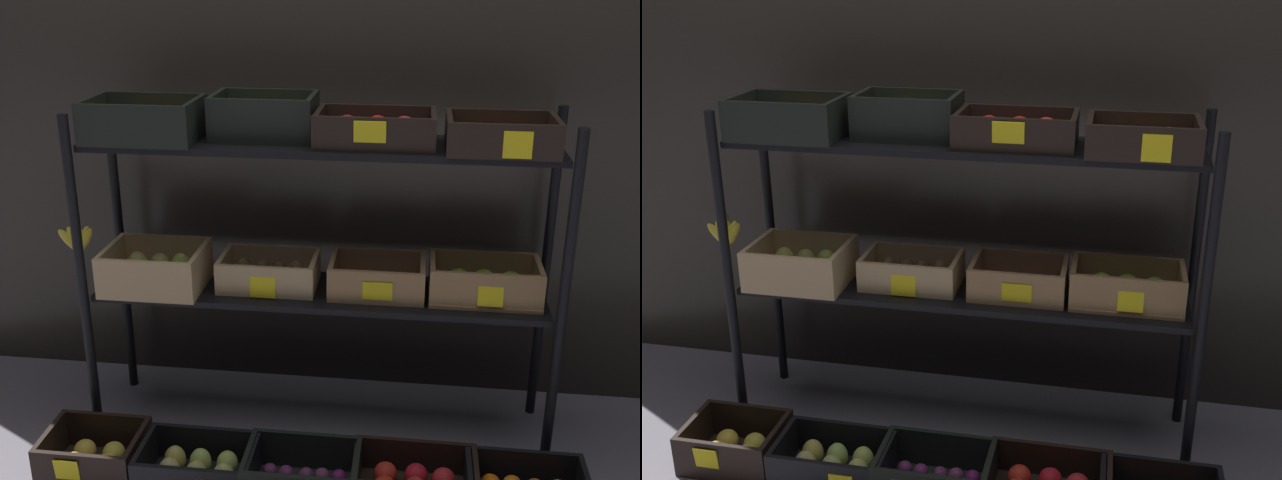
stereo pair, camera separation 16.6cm
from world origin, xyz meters
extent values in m
plane|color=slate|center=(0.00, 0.00, 0.00)|extent=(10.00, 10.00, 0.00)
cube|color=#2D2823|center=(0.00, 0.37, 1.19)|extent=(3.89, 0.12, 2.38)
cylinder|color=black|center=(-0.75, -0.17, 0.56)|extent=(0.03, 0.03, 1.11)
cylinder|color=black|center=(0.75, -0.17, 0.56)|extent=(0.03, 0.03, 1.11)
cylinder|color=black|center=(-0.75, 0.17, 0.56)|extent=(0.03, 0.03, 1.11)
cylinder|color=black|center=(0.75, 0.17, 0.56)|extent=(0.03, 0.03, 1.11)
cube|color=black|center=(0.00, 0.00, 0.51)|extent=(1.46, 0.30, 0.02)
cube|color=black|center=(0.00, 0.00, 1.00)|extent=(1.46, 0.30, 0.02)
cube|color=tan|center=(-0.54, -0.05, 0.52)|extent=(0.32, 0.25, 0.01)
cube|color=tan|center=(-0.54, -0.16, 0.59)|extent=(0.32, 0.02, 0.13)
cube|color=tan|center=(-0.54, 0.07, 0.59)|extent=(0.32, 0.02, 0.13)
cube|color=tan|center=(-0.69, -0.05, 0.59)|extent=(0.02, 0.22, 0.13)
cube|color=tan|center=(-0.39, -0.05, 0.59)|extent=(0.02, 0.22, 0.13)
ellipsoid|color=tan|center=(-0.61, -0.09, 0.57)|extent=(0.07, 0.07, 0.09)
ellipsoid|color=#B1BE5D|center=(-0.54, -0.08, 0.57)|extent=(0.07, 0.07, 0.09)
ellipsoid|color=#ABBC5C|center=(-0.47, -0.09, 0.57)|extent=(0.07, 0.07, 0.09)
ellipsoid|color=#BEC05C|center=(-0.62, -0.01, 0.57)|extent=(0.07, 0.07, 0.09)
ellipsoid|color=#A9AD55|center=(-0.54, -0.01, 0.57)|extent=(0.07, 0.07, 0.09)
ellipsoid|color=#A6C24C|center=(-0.47, 0.00, 0.57)|extent=(0.07, 0.07, 0.09)
cube|color=tan|center=(-0.17, 0.01, 0.52)|extent=(0.32, 0.21, 0.01)
cube|color=tan|center=(-0.17, -0.08, 0.57)|extent=(0.32, 0.02, 0.09)
cube|color=tan|center=(-0.17, 0.11, 0.57)|extent=(0.32, 0.02, 0.09)
cube|color=tan|center=(-0.32, 0.01, 0.57)|extent=(0.02, 0.17, 0.09)
cube|color=tan|center=(-0.02, 0.01, 0.57)|extent=(0.02, 0.17, 0.09)
ellipsoid|color=brown|center=(-0.26, -0.02, 0.56)|extent=(0.05, 0.05, 0.07)
ellipsoid|color=brown|center=(-0.20, -0.02, 0.56)|extent=(0.05, 0.05, 0.07)
ellipsoid|color=brown|center=(-0.14, -0.02, 0.56)|extent=(0.05, 0.05, 0.07)
ellipsoid|color=brown|center=(-0.08, -0.02, 0.56)|extent=(0.05, 0.05, 0.07)
ellipsoid|color=brown|center=(-0.26, 0.04, 0.56)|extent=(0.05, 0.05, 0.07)
ellipsoid|color=brown|center=(-0.20, 0.04, 0.56)|extent=(0.05, 0.05, 0.07)
ellipsoid|color=brown|center=(-0.14, 0.04, 0.56)|extent=(0.05, 0.05, 0.07)
ellipsoid|color=brown|center=(-0.09, 0.04, 0.56)|extent=(0.05, 0.05, 0.07)
cube|color=yellow|center=(-0.17, -0.09, 0.55)|extent=(0.08, 0.01, 0.07)
cube|color=#A87F51|center=(0.19, 0.01, 0.52)|extent=(0.31, 0.21, 0.01)
cube|color=#A87F51|center=(0.19, -0.09, 0.58)|extent=(0.31, 0.02, 0.10)
cube|color=#A87F51|center=(0.19, 0.11, 0.58)|extent=(0.31, 0.02, 0.10)
cube|color=#A87F51|center=(0.04, 0.01, 0.58)|extent=(0.02, 0.18, 0.10)
cube|color=#A87F51|center=(0.33, 0.01, 0.58)|extent=(0.02, 0.18, 0.10)
sphere|color=#5B1D4B|center=(0.10, -0.02, 0.55)|extent=(0.05, 0.05, 0.05)
sphere|color=#651E59|center=(0.16, -0.03, 0.55)|extent=(0.05, 0.05, 0.05)
sphere|color=#541E55|center=(0.21, -0.02, 0.55)|extent=(0.05, 0.05, 0.05)
sphere|color=#591C51|center=(0.27, -0.03, 0.55)|extent=(0.05, 0.05, 0.05)
sphere|color=#561A50|center=(0.10, 0.04, 0.55)|extent=(0.05, 0.05, 0.05)
sphere|color=#5F2A56|center=(0.16, 0.04, 0.55)|extent=(0.05, 0.05, 0.05)
sphere|color=#5B2B53|center=(0.22, 0.04, 0.55)|extent=(0.05, 0.05, 0.05)
sphere|color=#601951|center=(0.27, 0.04, 0.55)|extent=(0.05, 0.05, 0.05)
cube|color=yellow|center=(0.19, -0.10, 0.56)|extent=(0.09, 0.01, 0.06)
cube|color=#A87F51|center=(0.53, 0.00, 0.52)|extent=(0.35, 0.21, 0.01)
cube|color=#A87F51|center=(0.53, -0.09, 0.58)|extent=(0.35, 0.02, 0.11)
cube|color=#A87F51|center=(0.53, 0.10, 0.58)|extent=(0.35, 0.02, 0.11)
cube|color=#A87F51|center=(0.36, 0.00, 0.58)|extent=(0.02, 0.18, 0.11)
cube|color=#A87F51|center=(0.70, 0.00, 0.58)|extent=(0.02, 0.18, 0.11)
sphere|color=#8BB442|center=(0.45, -0.02, 0.56)|extent=(0.07, 0.07, 0.07)
sphere|color=#98B93A|center=(0.53, -0.02, 0.56)|extent=(0.07, 0.07, 0.07)
sphere|color=#85C134|center=(0.61, -0.02, 0.56)|extent=(0.07, 0.07, 0.07)
sphere|color=#8CC435|center=(0.45, 0.03, 0.56)|extent=(0.07, 0.07, 0.07)
sphere|color=#8FC432|center=(0.53, 0.03, 0.56)|extent=(0.07, 0.07, 0.07)
sphere|color=#8DC540|center=(0.62, 0.03, 0.56)|extent=(0.07, 0.07, 0.07)
cube|color=yellow|center=(0.54, -0.10, 0.57)|extent=(0.08, 0.01, 0.07)
cube|color=black|center=(-0.54, -0.04, 1.02)|extent=(0.35, 0.24, 0.01)
cube|color=black|center=(-0.54, -0.15, 1.08)|extent=(0.35, 0.02, 0.12)
cube|color=black|center=(-0.54, 0.07, 1.08)|extent=(0.35, 0.02, 0.12)
cube|color=black|center=(-0.71, -0.04, 1.08)|extent=(0.02, 0.21, 0.12)
cube|color=black|center=(-0.38, -0.04, 1.08)|extent=(0.02, 0.21, 0.12)
sphere|color=orange|center=(-0.63, -0.07, 1.06)|extent=(0.07, 0.07, 0.07)
sphere|color=orange|center=(-0.55, -0.07, 1.06)|extent=(0.07, 0.07, 0.07)
sphere|color=orange|center=(-0.46, -0.07, 1.06)|extent=(0.07, 0.07, 0.07)
sphere|color=orange|center=(-0.63, -0.01, 1.06)|extent=(0.07, 0.07, 0.07)
sphere|color=orange|center=(-0.55, 0.00, 1.06)|extent=(0.07, 0.07, 0.07)
sphere|color=orange|center=(-0.46, 0.00, 1.06)|extent=(0.07, 0.07, 0.07)
cube|color=black|center=(-0.18, 0.04, 1.02)|extent=(0.32, 0.21, 0.01)
cube|color=black|center=(-0.18, -0.06, 1.09)|extent=(0.32, 0.02, 0.13)
cube|color=black|center=(-0.18, 0.14, 1.09)|extent=(0.32, 0.02, 0.13)
cube|color=black|center=(-0.33, 0.04, 1.09)|extent=(0.02, 0.18, 0.13)
cube|color=black|center=(-0.03, 0.04, 1.09)|extent=(0.02, 0.18, 0.13)
ellipsoid|color=yellow|center=(-0.25, 0.01, 1.06)|extent=(0.06, 0.06, 0.08)
ellipsoid|color=yellow|center=(-0.18, 0.00, 1.06)|extent=(0.06, 0.06, 0.08)
ellipsoid|color=yellow|center=(-0.10, 0.00, 1.06)|extent=(0.06, 0.06, 0.08)
ellipsoid|color=yellow|center=(-0.26, 0.07, 1.06)|extent=(0.06, 0.06, 0.08)
ellipsoid|color=yellow|center=(-0.18, 0.07, 1.06)|extent=(0.06, 0.06, 0.08)
ellipsoid|color=yellow|center=(-0.11, 0.07, 1.06)|extent=(0.06, 0.06, 0.08)
cube|color=black|center=(0.17, -0.02, 1.02)|extent=(0.36, 0.22, 0.01)
cube|color=black|center=(0.17, -0.12, 1.07)|extent=(0.36, 0.02, 0.09)
cube|color=black|center=(0.17, 0.08, 1.07)|extent=(0.36, 0.02, 0.09)
cube|color=black|center=(0.00, -0.02, 1.07)|extent=(0.02, 0.19, 0.09)
cube|color=black|center=(0.34, -0.02, 1.07)|extent=(0.02, 0.19, 0.09)
sphere|color=red|center=(0.09, -0.05, 1.06)|extent=(0.07, 0.07, 0.07)
sphere|color=red|center=(0.17, -0.04, 1.06)|extent=(0.07, 0.07, 0.07)
sphere|color=red|center=(0.26, -0.04, 1.06)|extent=(0.07, 0.07, 0.07)
sphere|color=red|center=(0.08, 0.01, 1.06)|extent=(0.07, 0.07, 0.07)
sphere|color=red|center=(0.18, 0.01, 1.06)|extent=(0.07, 0.07, 0.07)
sphere|color=red|center=(0.26, 0.01, 1.06)|extent=(0.07, 0.07, 0.07)
cube|color=yellow|center=(0.16, -0.13, 1.07)|extent=(0.09, 0.01, 0.06)
cube|color=black|center=(0.54, -0.04, 1.02)|extent=(0.32, 0.24, 0.01)
cube|color=black|center=(0.54, -0.15, 1.07)|extent=(0.32, 0.02, 0.09)
cube|color=black|center=(0.54, 0.07, 1.07)|extent=(0.32, 0.02, 0.09)
cube|color=black|center=(0.39, -0.04, 1.07)|extent=(0.02, 0.20, 0.09)
cube|color=black|center=(0.69, -0.04, 1.07)|extent=(0.02, 0.20, 0.09)
sphere|color=orange|center=(0.46, -0.08, 1.05)|extent=(0.06, 0.06, 0.06)
sphere|color=orange|center=(0.54, -0.08, 1.05)|extent=(0.06, 0.06, 0.06)
sphere|color=orange|center=(0.62, -0.08, 1.05)|extent=(0.06, 0.06, 0.06)
sphere|color=orange|center=(0.47, -0.01, 1.05)|extent=(0.06, 0.06, 0.06)
sphere|color=orange|center=(0.54, -0.01, 1.05)|extent=(0.06, 0.06, 0.06)
sphere|color=orange|center=(0.61, 0.00, 1.05)|extent=(0.06, 0.06, 0.06)
cube|color=yellow|center=(0.57, -0.16, 1.06)|extent=(0.08, 0.01, 0.08)
cylinder|color=brown|center=(-0.79, -0.07, 0.74)|extent=(0.02, 0.02, 0.02)
ellipsoid|color=yellow|center=(-0.81, -0.08, 0.68)|extent=(0.09, 0.03, 0.10)
ellipsoid|color=yellow|center=(-0.80, -0.08, 0.68)|extent=(0.06, 0.03, 0.11)
ellipsoid|color=yellow|center=(-0.79, -0.07, 0.68)|extent=(0.03, 0.03, 0.10)
ellipsoid|color=yellow|center=(-0.77, -0.07, 0.68)|extent=(0.07, 0.03, 0.11)
ellipsoid|color=yellow|center=(-0.77, -0.08, 0.68)|extent=(0.08, 0.03, 0.10)
cube|color=black|center=(-0.68, -0.36, 0.01)|extent=(0.31, 0.24, 0.01)
cube|color=black|center=(-0.68, -0.47, 0.08)|extent=(0.31, 0.02, 0.13)
cube|color=black|center=(-0.68, -0.25, 0.08)|extent=(0.31, 0.02, 0.13)
cube|color=black|center=(-0.82, -0.36, 0.08)|extent=(0.02, 0.20, 0.13)
cube|color=black|center=(-0.53, -0.36, 0.08)|extent=(0.02, 0.20, 0.13)
sphere|color=gold|center=(-0.73, -0.39, 0.05)|extent=(0.07, 0.07, 0.07)
sphere|color=yellow|center=(-0.63, -0.39, 0.05)|extent=(0.07, 0.07, 0.07)
sphere|color=gold|center=(-0.73, -0.33, 0.05)|extent=(0.07, 0.07, 0.07)
sphere|color=gold|center=(-0.63, -0.33, 0.05)|extent=(0.07, 0.07, 0.07)
cube|color=yellow|center=(-0.71, -0.48, 0.09)|extent=(0.08, 0.01, 0.07)
cube|color=black|center=(-0.33, -0.38, 0.01)|extent=(0.36, 0.23, 0.01)
cube|color=black|center=(-0.33, -0.48, 0.07)|extent=(0.36, 0.02, 0.12)
cube|color=black|center=(-0.33, -0.27, 0.07)|extent=(0.36, 0.02, 0.12)
cube|color=black|center=(-0.50, -0.38, 0.07)|extent=(0.02, 0.19, 0.12)
cube|color=black|center=(-0.16, -0.38, 0.07)|extent=(0.02, 0.19, 0.12)
ellipsoid|color=tan|center=(-0.42, -0.41, 0.06)|extent=(0.07, 0.07, 0.09)
ellipsoid|color=tan|center=(-0.33, -0.41, 0.06)|extent=(0.07, 0.07, 0.09)
ellipsoid|color=tan|center=(-0.24, -0.41, 0.06)|extent=(0.07, 0.07, 0.09)
ellipsoid|color=tan|center=(-0.42, -0.35, 0.06)|extent=(0.07, 0.07, 0.09)
ellipsoid|color=#A8C15B|center=(-0.33, -0.35, 0.06)|extent=(0.07, 0.07, 0.09)
ellipsoid|color=#ADC357|center=(-0.25, -0.35, 0.06)|extent=(0.07, 0.07, 0.09)
cube|color=black|center=(-0.01, -0.27, 0.08)|extent=(0.35, 0.02, 0.13)
cube|color=black|center=(-0.17, -0.38, 0.08)|extent=(0.02, 0.20, 0.13)
cube|color=black|center=(0.16, -0.38, 0.08)|extent=(0.02, 0.20, 0.13)
sphere|color=#5A2550|center=(-0.12, -0.34, 0.04)|extent=(0.05, 0.05, 0.05)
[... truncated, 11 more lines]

